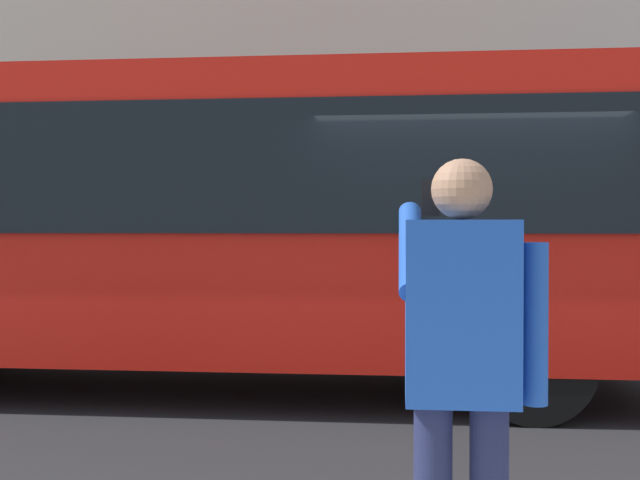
{
  "coord_description": "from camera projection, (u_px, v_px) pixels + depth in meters",
  "views": [
    {
      "loc": [
        0.56,
        7.18,
        1.61
      ],
      "look_at": [
        1.31,
        -0.14,
        1.48
      ],
      "focal_mm": 43.7,
      "sensor_mm": 36.0,
      "label": 1
    }
  ],
  "objects": [
    {
      "name": "red_bus",
      "position": [
        203.0,
        219.0,
        7.68
      ],
      "size": [
        9.05,
        2.54,
        3.08
      ],
      "color": "red",
      "rests_on": "ground_plane"
    },
    {
      "name": "ground_plane",
      "position": [
        461.0,
        402.0,
        7.12
      ],
      "size": [
        60.0,
        60.0,
        0.0
      ],
      "primitive_type": "plane",
      "color": "#232326"
    },
    {
      "name": "pedestrian_photographer",
      "position": [
        462.0,
        355.0,
        2.8
      ],
      "size": [
        0.53,
        0.52,
        1.7
      ],
      "color": "#1E2347",
      "rests_on": "sidewalk_curb"
    }
  ]
}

